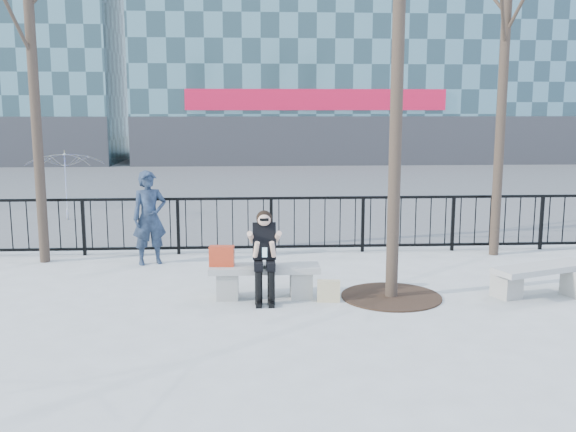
{
  "coord_description": "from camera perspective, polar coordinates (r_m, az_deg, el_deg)",
  "views": [
    {
      "loc": [
        -0.18,
        -9.28,
        2.8
      ],
      "look_at": [
        0.4,
        0.8,
        1.1
      ],
      "focal_mm": 40.0,
      "sensor_mm": 36.0,
      "label": 1
    }
  ],
  "objects": [
    {
      "name": "handbag",
      "position": [
        9.56,
        -5.91,
        -3.56
      ],
      "size": [
        0.38,
        0.2,
        0.3
      ],
      "primitive_type": "cube",
      "rotation": [
        0.0,
        0.0,
        -0.07
      ],
      "color": "#B53016",
      "rests_on": "bench_main"
    },
    {
      "name": "seated_woman",
      "position": [
        9.36,
        -2.11,
        -3.6
      ],
      "size": [
        0.5,
        0.64,
        1.34
      ],
      "color": "black",
      "rests_on": "ground"
    },
    {
      "name": "bench_main",
      "position": [
        9.61,
        -2.11,
        -5.52
      ],
      "size": [
        1.65,
        0.46,
        0.49
      ],
      "color": "gray",
      "rests_on": "ground"
    },
    {
      "name": "bench_second",
      "position": [
        10.38,
        21.67,
        -5.09
      ],
      "size": [
        1.62,
        0.45,
        0.48
      ],
      "rotation": [
        0.0,
        0.0,
        0.36
      ],
      "color": "gray",
      "rests_on": "ground"
    },
    {
      "name": "shopping_bag",
      "position": [
        9.46,
        3.63,
        -6.67
      ],
      "size": [
        0.35,
        0.16,
        0.32
      ],
      "primitive_type": "cube",
      "rotation": [
        0.0,
        0.0,
        -0.11
      ],
      "color": "beige",
      "rests_on": "ground"
    },
    {
      "name": "railing",
      "position": [
        12.48,
        -2.42,
        -0.81
      ],
      "size": [
        14.0,
        0.06,
        1.1
      ],
      "color": "black",
      "rests_on": "ground"
    },
    {
      "name": "street_surface",
      "position": [
        24.44,
        -2.87,
        2.99
      ],
      "size": [
        60.0,
        23.0,
        0.01
      ],
      "primitive_type": "cube",
      "color": "#474747",
      "rests_on": "ground"
    },
    {
      "name": "vendor_umbrella",
      "position": [
        17.04,
        -19.1,
        2.58
      ],
      "size": [
        2.51,
        2.53,
        1.77
      ],
      "primitive_type": "imported",
      "rotation": [
        0.0,
        0.0,
        0.37
      ],
      "color": "yellow",
      "rests_on": "ground"
    },
    {
      "name": "tree_grate",
      "position": [
        9.82,
        9.15,
        -7.07
      ],
      "size": [
        1.5,
        1.5,
        0.02
      ],
      "primitive_type": "cylinder",
      "color": "black",
      "rests_on": "ground"
    },
    {
      "name": "standing_man",
      "position": [
        11.82,
        -12.21,
        -0.15
      ],
      "size": [
        0.73,
        0.61,
        1.7
      ],
      "primitive_type": "imported",
      "rotation": [
        0.0,
        0.0,
        0.37
      ],
      "color": "black",
      "rests_on": "ground"
    },
    {
      "name": "ground",
      "position": [
        9.69,
        -2.1,
        -7.24
      ],
      "size": [
        120.0,
        120.0,
        0.0
      ],
      "primitive_type": "plane",
      "color": "gray",
      "rests_on": "ground"
    }
  ]
}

